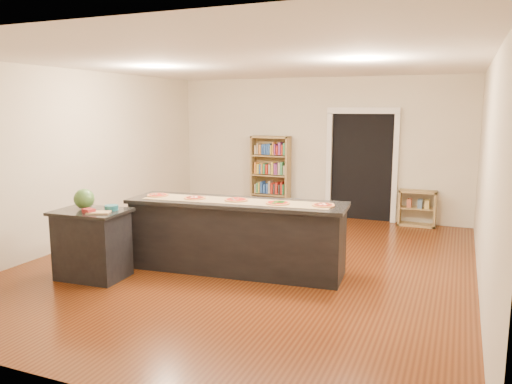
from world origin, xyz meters
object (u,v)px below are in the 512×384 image
at_px(kitchen_island, 236,236).
at_px(low_shelf, 417,208).
at_px(bookshelf, 270,175).
at_px(watermelon, 84,199).
at_px(waste_bin, 296,208).
at_px(side_counter, 92,244).

xyz_separation_m(kitchen_island, low_shelf, (2.04, 3.71, -0.15)).
xyz_separation_m(bookshelf, watermelon, (-0.83, -4.62, 0.22)).
distance_m(kitchen_island, waste_bin, 3.67).
relative_size(kitchen_island, watermelon, 11.21).
bearing_deg(kitchen_island, low_shelf, 56.09).
distance_m(waste_bin, watermelon, 4.85).
height_order(kitchen_island, watermelon, watermelon).
bearing_deg(kitchen_island, watermelon, -157.57).
distance_m(side_counter, bookshelf, 4.74).
xyz_separation_m(low_shelf, waste_bin, (-2.36, -0.06, -0.16)).
bearing_deg(watermelon, side_counter, -21.05).
height_order(low_shelf, watermelon, watermelon).
distance_m(kitchen_island, watermelon, 2.05).
height_order(waste_bin, watermelon, watermelon).
bearing_deg(waste_bin, kitchen_island, -85.00).
relative_size(low_shelf, watermelon, 2.58).
bearing_deg(side_counter, waste_bin, 70.80).
bearing_deg(low_shelf, side_counter, -128.00).
distance_m(kitchen_island, low_shelf, 4.23).
relative_size(side_counter, low_shelf, 1.34).
height_order(kitchen_island, waste_bin, kitchen_island).
xyz_separation_m(kitchen_island, waste_bin, (-0.32, 3.64, -0.31)).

